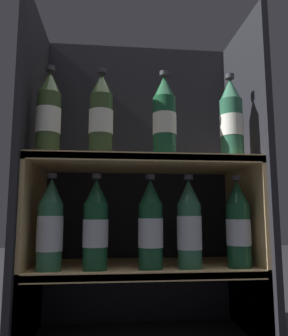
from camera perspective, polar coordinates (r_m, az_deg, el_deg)
The scene contains 14 objects.
fridge_back_wall at distance 1.23m, azimuth -1.01°, elevation -1.55°, with size 0.73×0.02×1.03m, color black.
fridge_side_left at distance 1.09m, azimuth -19.16°, elevation -0.25°, with size 0.02×0.36×1.03m, color black.
fridge_side_right at distance 1.15m, azimuth 17.56°, elevation -0.74°, with size 0.02×0.36×1.03m, color black.
shelf_lower at distance 1.06m, azimuth -0.21°, elevation -18.55°, with size 0.69×0.32×0.22m.
shelf_upper at distance 1.05m, azimuth -0.22°, elevation -6.43°, with size 0.69×0.32×0.55m.
bottle_upper_front_0 at distance 1.02m, azimuth -16.29°, elevation 8.86°, with size 0.07×0.07×0.27m.
bottle_upper_front_1 at distance 1.00m, azimuth -7.49°, elevation 8.90°, with size 0.07×0.07×0.27m.
bottle_upper_front_2 at distance 1.01m, azimuth 3.58°, elevation 8.66°, with size 0.07×0.07×0.27m.
bottle_upper_front_3 at distance 1.07m, azimuth 14.97°, elevation 8.05°, with size 0.07×0.07×0.27m.
bottle_lower_front_0 at distance 0.97m, azimuth -16.03°, elevation -9.83°, with size 0.07×0.07×0.27m.
bottle_lower_front_1 at distance 0.96m, azimuth -8.42°, elevation -10.02°, with size 0.07×0.07×0.27m.
bottle_lower_front_2 at distance 0.96m, azimuth 1.16°, elevation -10.11°, with size 0.07×0.07×0.27m.
bottle_lower_front_3 at distance 0.98m, azimuth 7.89°, elevation -10.04°, with size 0.07×0.07×0.27m.
bottle_lower_front_4 at distance 1.03m, azimuth 16.10°, elevation -9.65°, with size 0.07×0.07×0.27m.
Camera 1 is at (-0.10, -0.89, 0.37)m, focal length 35.00 mm.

